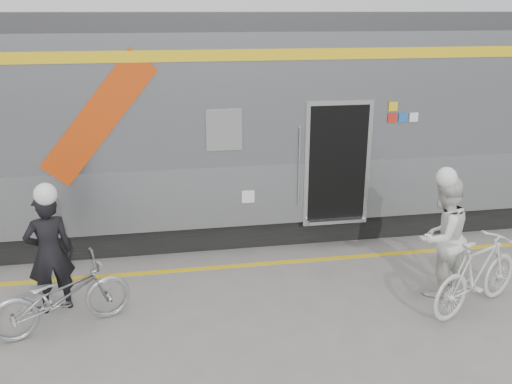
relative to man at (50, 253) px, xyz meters
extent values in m
plane|color=slate|center=(3.06, -1.24, -0.89)|extent=(90.00, 90.00, 0.00)
cube|color=black|center=(2.47, 2.96, -0.64)|extent=(24.00, 2.70, 0.50)
cube|color=#9EA0A5|center=(2.47, 2.96, 0.16)|extent=(24.00, 3.00, 1.10)
cube|color=slate|center=(2.47, 2.96, 1.81)|extent=(24.00, 3.00, 2.20)
cube|color=#38383A|center=(2.47, 2.96, 3.06)|extent=(24.00, 2.64, 0.30)
cube|color=gold|center=(2.47, 1.45, 2.56)|extent=(24.00, 0.02, 0.18)
cube|color=#C03B0B|center=(0.67, 1.45, 1.61)|extent=(1.96, 0.01, 2.19)
cube|color=black|center=(2.67, 1.45, 1.36)|extent=(0.55, 0.02, 0.65)
cube|color=black|center=(4.67, 1.66, 0.66)|extent=(1.05, 0.45, 2.10)
cube|color=silver|center=(4.67, 1.45, 0.66)|extent=(1.20, 0.02, 2.25)
cylinder|color=silver|center=(3.97, 1.43, 0.66)|extent=(0.04, 0.04, 1.40)
cube|color=silver|center=(4.67, 1.41, -0.37)|extent=(1.05, 0.25, 0.06)
cube|color=gold|center=(5.62, 1.44, 1.66)|extent=(0.16, 0.01, 0.16)
cube|color=red|center=(5.62, 1.44, 1.46)|extent=(0.16, 0.01, 0.16)
cube|color=#1A59AF|center=(5.82, 1.44, 1.46)|extent=(0.16, 0.01, 0.16)
cube|color=silver|center=(6.02, 1.44, 1.46)|extent=(0.16, 0.01, 0.16)
cube|color=silver|center=(3.07, 1.44, 0.16)|extent=(0.22, 0.01, 0.22)
cube|color=gold|center=(3.06, 0.91, -0.88)|extent=(24.00, 0.12, 0.01)
imported|color=black|center=(0.00, 0.00, 0.00)|extent=(0.75, 0.62, 1.77)
imported|color=#9DA0A4|center=(0.20, -0.55, -0.40)|extent=(1.97, 1.23, 0.98)
imported|color=silver|center=(5.68, -0.50, 0.04)|extent=(1.11, 1.01, 1.85)
imported|color=silver|center=(5.98, -1.05, -0.33)|extent=(1.91, 1.25, 1.12)
sphere|color=white|center=(0.00, 0.00, 1.04)|extent=(0.31, 0.31, 0.31)
sphere|color=white|center=(5.68, -0.50, 1.11)|extent=(0.30, 0.30, 0.30)
camera|label=1|loc=(1.66, -7.34, 3.25)|focal=38.00mm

